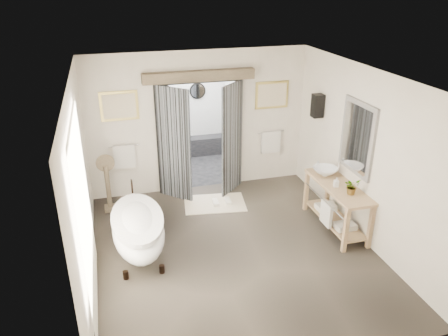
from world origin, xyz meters
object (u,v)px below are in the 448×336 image
at_px(vanity, 336,203).
at_px(rug, 215,203).
at_px(basin, 325,172).
at_px(clawfoot_tub, 138,229).

relative_size(vanity, rug, 1.33).
height_order(vanity, rug, vanity).
bearing_deg(vanity, rug, 142.16).
xyz_separation_m(rug, basin, (1.83, -1.01, 0.92)).
xyz_separation_m(clawfoot_tub, basin, (3.43, 0.26, 0.48)).
bearing_deg(clawfoot_tub, vanity, -2.84).
relative_size(clawfoot_tub, vanity, 1.16).
relative_size(rug, basin, 2.67).
height_order(clawfoot_tub, rug, clawfoot_tub).
distance_m(vanity, rug, 2.40).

